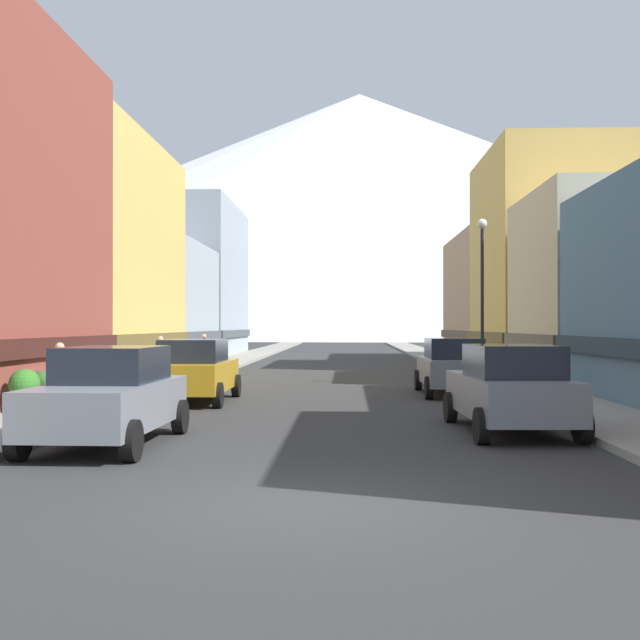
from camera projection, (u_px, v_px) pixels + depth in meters
name	position (u px, v px, depth m)	size (l,w,h in m)	color
ground_plane	(305.00, 505.00, 9.46)	(400.00, 400.00, 0.00)	#2F2F2F
sidewalk_left	(229.00, 362.00, 44.66)	(2.50, 100.00, 0.15)	gray
sidewalk_right	(450.00, 363.00, 44.22)	(2.50, 100.00, 0.15)	gray
storefront_left_2	(56.00, 263.00, 32.91)	(8.76, 11.95, 9.88)	#D8B259
storefront_left_3	(127.00, 307.00, 43.98)	(9.05, 10.16, 6.68)	#99A5B2
storefront_left_4	(168.00, 283.00, 56.53)	(10.13, 13.69, 10.79)	#99A5B2
storefront_right_2	(631.00, 291.00, 30.08)	(8.08, 8.17, 7.27)	beige
storefront_right_3	(565.00, 264.00, 39.71)	(8.31, 10.20, 10.92)	#D8B259
storefront_right_4	(527.00, 300.00, 51.02)	(9.61, 12.51, 7.97)	tan
car_left_0	(109.00, 396.00, 14.20)	(2.15, 4.44, 1.78)	slate
car_left_1	(195.00, 370.00, 22.18)	(2.07, 4.41, 1.78)	#B28419
car_right_0	(510.00, 388.00, 15.88)	(2.23, 4.47, 1.78)	slate
car_right_1	(453.00, 366.00, 24.56)	(2.08, 4.41, 1.78)	slate
potted_plant_0	(41.00, 389.00, 19.22)	(0.53, 0.53, 0.91)	#4C4C51
potted_plant_1	(24.00, 388.00, 18.24)	(0.72, 0.72, 1.01)	#4C4C51
pedestrian_0	(60.00, 380.00, 18.42)	(0.36, 0.36, 1.62)	maroon
pedestrian_1	(160.00, 361.00, 28.34)	(0.36, 0.36, 1.63)	brown
pedestrian_2	(204.00, 353.00, 36.96)	(0.36, 0.36, 1.62)	navy
streetlamp_right	(482.00, 275.00, 28.22)	(0.36, 0.36, 5.86)	black
mountain_backdrop	(359.00, 213.00, 269.42)	(338.01, 338.01, 81.71)	silver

